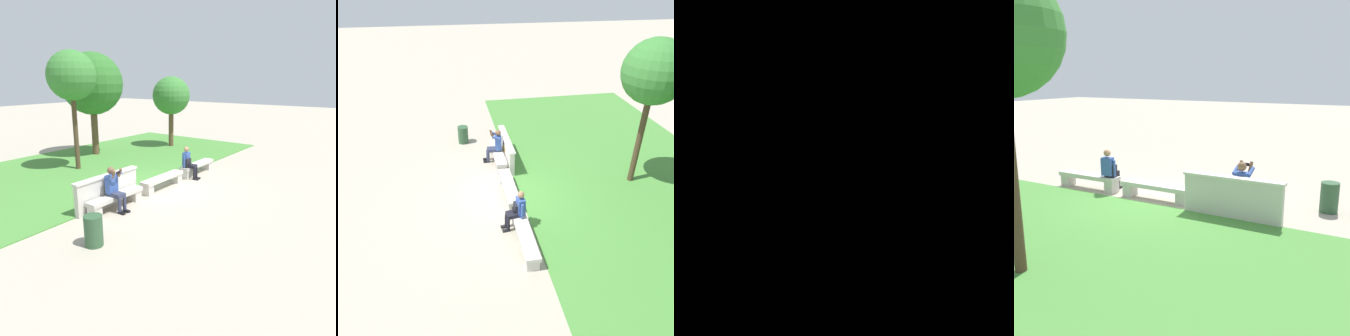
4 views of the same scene
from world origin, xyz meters
TOP-DOWN VIEW (x-y plane):
  - ground_plane at (0.00, 0.00)m, footprint 80.00×80.00m
  - grass_strip at (0.00, 4.38)m, footprint 18.71×8.00m
  - bench_main at (-2.33, 0.00)m, footprint 2.04×0.40m
  - bench_near at (0.00, 0.00)m, footprint 2.04×0.40m
  - bench_mid at (2.33, 0.00)m, footprint 2.04×0.40m
  - backrest_wall_with_plaque at (-2.33, 0.34)m, footprint 2.47×0.24m
  - person_photographer at (-2.45, -0.08)m, footprint 0.48×0.73m
  - person_distant at (1.59, -0.07)m, footprint 0.48×0.70m
  - backpack at (1.52, -0.05)m, footprint 0.28×0.24m
  - tree_right_background at (-0.14, 4.52)m, footprint 2.01×2.01m
  - trash_bin at (-4.28, -1.23)m, footprint 0.44×0.44m

SIDE VIEW (x-z plane):
  - ground_plane at x=0.00m, z-range 0.00..0.00m
  - grass_strip at x=0.00m, z-range 0.00..0.03m
  - bench_main at x=-2.33m, z-range 0.08..0.53m
  - bench_near at x=0.00m, z-range 0.08..0.53m
  - bench_mid at x=2.33m, z-range 0.08..0.53m
  - trash_bin at x=-4.28m, z-range 0.00..0.75m
  - backrest_wall_with_plaque at x=-2.33m, z-range 0.01..1.02m
  - backpack at x=1.52m, z-range 0.41..0.84m
  - person_distant at x=1.59m, z-range 0.04..1.30m
  - person_photographer at x=-2.45m, z-range 0.08..1.40m
  - tree_right_background at x=-0.14m, z-range 1.42..6.36m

